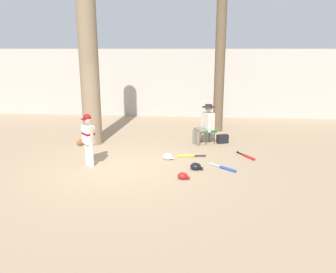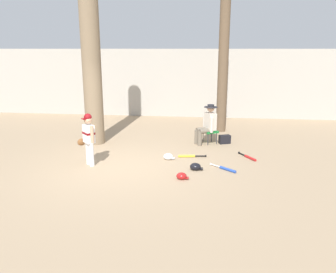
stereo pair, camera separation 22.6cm
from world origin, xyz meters
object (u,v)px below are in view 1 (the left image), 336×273
seated_spectator (205,123)px  handbag_beside_stool (222,139)px  tree_behind_spectator (220,66)px  folding_stool (208,132)px  batting_helmet_red (183,176)px  bat_red_barrel (248,157)px  batting_helmet_black (196,166)px  young_ballplayer (88,137)px  bat_yellow_trainer (188,156)px  batting_helmet_white (168,157)px  tree_near_player (89,58)px  bat_blue_youth (226,168)px

seated_spectator → handbag_beside_stool: 0.75m
seated_spectator → tree_behind_spectator: bearing=74.9°
folding_stool → batting_helmet_red: size_ratio=1.99×
folding_stool → bat_red_barrel: (1.03, -1.37, -0.33)m
batting_helmet_black → seated_spectator: bearing=83.9°
seated_spectator → bat_red_barrel: bearing=-49.6°
bat_red_barrel → batting_helmet_red: size_ratio=2.40×
handbag_beside_stool → folding_stool: bearing=-174.7°
seated_spectator → batting_helmet_red: seated_spectator is taller
folding_stool → batting_helmet_red: bearing=-101.5°
young_ballplayer → bat_yellow_trainer: bearing=20.4°
bat_red_barrel → young_ballplayer: bearing=-166.2°
folding_stool → batting_helmet_white: (-1.08, -1.69, -0.29)m
folding_stool → handbag_beside_stool: (0.45, 0.04, -0.23)m
tree_near_player → bat_red_barrel: tree_near_player is taller
tree_behind_spectator → handbag_beside_stool: (0.07, -1.65, -2.11)m
bat_yellow_trainer → bat_red_barrel: bearing=3.0°
tree_behind_spectator → seated_spectator: bearing=-105.1°
handbag_beside_stool → bat_blue_youth: (-0.07, -2.38, -0.10)m
seated_spectator → batting_helmet_white: seated_spectator is taller
bat_yellow_trainer → batting_helmet_black: bearing=-77.3°
seated_spectator → bat_red_barrel: (1.12, -1.32, -0.61)m
young_ballplayer → handbag_beside_stool: young_ballplayer is taller
batting_helmet_white → bat_yellow_trainer: bearing=24.2°
bat_blue_youth → bat_yellow_trainer: (-0.93, 0.89, 0.00)m
seated_spectator → bat_yellow_trainer: (-0.47, -1.40, -0.61)m
tree_near_player → young_ballplayer: tree_near_player is taller
bat_yellow_trainer → batting_helmet_white: 0.58m
young_ballplayer → seated_spectator: young_ballplayer is taller
handbag_beside_stool → bat_blue_youth: bearing=-91.7°
young_ballplayer → bat_blue_youth: 3.43m
folding_stool → bat_blue_youth: bearing=-80.7°
tree_behind_spectator → batting_helmet_white: size_ratio=17.10×
handbag_beside_stool → batting_helmet_black: size_ratio=1.09×
bat_yellow_trainer → batting_helmet_black: size_ratio=2.41×
young_ballplayer → handbag_beside_stool: size_ratio=3.84×
bat_yellow_trainer → batting_helmet_red: bearing=-92.5°
bat_blue_youth → batting_helmet_black: size_ratio=2.00×
handbag_beside_stool → batting_helmet_red: (-1.07, -3.07, -0.06)m
handbag_beside_stool → batting_helmet_black: handbag_beside_stool is taller
tree_near_player → batting_helmet_red: bearing=-43.0°
young_ballplayer → bat_yellow_trainer: (2.42, 0.90, -0.71)m
folding_stool → batting_helmet_white: folding_stool is taller
folding_stool → batting_helmet_black: folding_stool is taller
bat_yellow_trainer → bat_red_barrel: 1.59m
tree_behind_spectator → seated_spectator: size_ratio=4.21×
bat_blue_youth → batting_helmet_black: (-0.72, -0.06, 0.04)m
tree_near_player → young_ballplayer: 2.74m
tree_near_player → folding_stool: size_ratio=11.11×
bat_yellow_trainer → seated_spectator: bearing=71.6°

